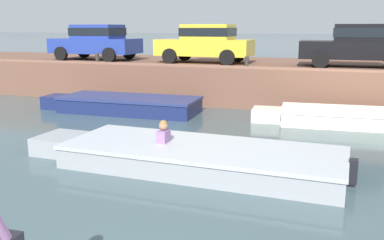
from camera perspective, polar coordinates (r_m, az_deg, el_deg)
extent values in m
plane|color=#3D5156|center=(9.58, 4.54, -5.29)|extent=(400.00, 400.00, 0.00)
cube|color=brown|center=(18.09, 11.72, 5.17)|extent=(60.00, 6.00, 1.46)
cube|color=brown|center=(15.18, 10.43, 6.83)|extent=(60.00, 0.24, 0.08)
cube|color=navy|center=(14.91, -8.28, 1.89)|extent=(4.75, 1.91, 0.46)
cube|color=navy|center=(16.31, -17.28, 2.35)|extent=(0.97, 1.00, 0.46)
cube|color=navy|center=(14.86, -8.31, 2.92)|extent=(4.81, 1.97, 0.08)
cube|color=brown|center=(14.73, -7.05, 2.48)|extent=(0.29, 1.60, 0.06)
cube|color=silver|center=(13.70, 21.66, 0.09)|extent=(4.73, 1.96, 0.40)
cube|color=silver|center=(13.63, 10.03, 0.72)|extent=(0.99, 0.96, 0.40)
cube|color=white|center=(13.65, 21.74, 1.07)|extent=(4.79, 2.02, 0.08)
cube|color=brown|center=(13.72, 23.14, 0.58)|extent=(0.35, 1.48, 0.06)
cube|color=#93999E|center=(8.89, 1.25, -5.27)|extent=(5.74, 2.23, 0.41)
cube|color=#93999E|center=(10.48, -16.65, -3.07)|extent=(1.17, 1.17, 0.41)
cube|color=#B1B7BD|center=(8.82, 1.26, -3.75)|extent=(5.81, 2.29, 0.08)
cube|color=brown|center=(8.72, 3.91, -4.65)|extent=(0.30, 1.86, 0.06)
cube|color=black|center=(8.40, 20.67, -6.41)|extent=(0.17, 0.20, 0.45)
cube|color=#8C669E|center=(9.10, -3.81, -2.74)|extent=(0.21, 0.33, 0.44)
sphere|color=#A37556|center=(9.03, -3.84, -0.78)|extent=(0.19, 0.19, 0.19)
sphere|color=olive|center=(9.02, -3.84, -0.53)|extent=(0.17, 0.17, 0.17)
cube|color=#233893|center=(19.77, -12.75, 9.63)|extent=(3.89, 1.77, 0.64)
cube|color=#233893|center=(19.67, -12.45, 11.44)|extent=(1.96, 1.54, 0.60)
cube|color=black|center=(19.67, -12.45, 11.44)|extent=(2.03, 1.57, 0.33)
cylinder|color=black|center=(19.74, -17.06, 8.46)|extent=(0.60, 0.19, 0.60)
cylinder|color=black|center=(21.17, -14.21, 8.84)|extent=(0.60, 0.19, 0.60)
cylinder|color=black|center=(18.41, -10.99, 8.54)|extent=(0.60, 0.19, 0.60)
cylinder|color=black|center=(19.94, -8.40, 8.90)|extent=(0.60, 0.19, 0.60)
cube|color=yellow|center=(17.65, 1.68, 9.64)|extent=(3.86, 1.72, 0.64)
cube|color=yellow|center=(17.59, 2.18, 11.65)|extent=(1.94, 1.49, 0.60)
cube|color=black|center=(17.59, 2.18, 11.65)|extent=(2.02, 1.52, 0.33)
cylinder|color=black|center=(17.29, -3.00, 8.52)|extent=(0.60, 0.19, 0.60)
cylinder|color=black|center=(18.87, -0.98, 8.84)|extent=(0.60, 0.19, 0.60)
cylinder|color=black|center=(16.52, 4.71, 8.32)|extent=(0.60, 0.19, 0.60)
cylinder|color=black|center=(18.16, 6.13, 8.64)|extent=(0.60, 0.19, 0.60)
cube|color=black|center=(16.87, 21.23, 8.71)|extent=(4.13, 1.75, 0.64)
cube|color=black|center=(16.87, 21.96, 10.77)|extent=(2.08, 1.51, 0.60)
cube|color=black|center=(16.87, 21.96, 10.77)|extent=(2.16, 1.54, 0.33)
cylinder|color=black|center=(16.02, 16.76, 7.72)|extent=(0.60, 0.19, 0.60)
cylinder|color=black|center=(17.71, 16.87, 8.10)|extent=(0.60, 0.19, 0.60)
cylinder|color=#2D2B28|center=(17.69, -12.51, 7.92)|extent=(0.14, 0.14, 0.35)
sphere|color=#2D2B28|center=(17.68, -12.54, 8.55)|extent=(0.15, 0.15, 0.15)
cylinder|color=#2D2B28|center=(15.44, 7.30, 7.52)|extent=(0.14, 0.14, 0.35)
sphere|color=#2D2B28|center=(15.43, 7.32, 8.24)|extent=(0.15, 0.15, 0.15)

